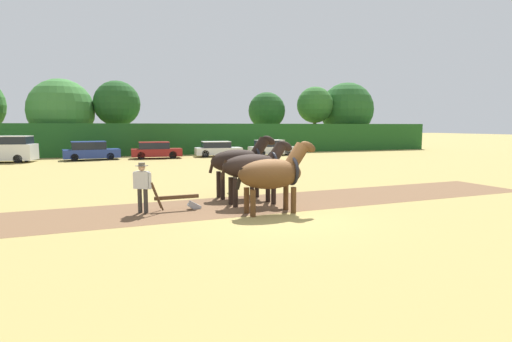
{
  "coord_description": "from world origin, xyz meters",
  "views": [
    {
      "loc": [
        -4.91,
        -11.68,
        2.85
      ],
      "look_at": [
        0.27,
        2.88,
        1.1
      ],
      "focal_mm": 28.0,
      "sensor_mm": 36.0,
      "label": 1
    }
  ],
  "objects": [
    {
      "name": "ground_plane",
      "position": [
        0.0,
        0.0,
        0.0
      ],
      "size": [
        240.0,
        240.0,
        0.0
      ],
      "primitive_type": "plane",
      "color": "#998447"
    },
    {
      "name": "plowed_furrow_strip",
      "position": [
        -5.44,
        1.65,
        0.0
      ],
      "size": [
        34.86,
        5.01,
        0.01
      ],
      "primitive_type": "cube",
      "rotation": [
        0.0,
        0.0,
        0.04
      ],
      "color": "brown",
      "rests_on": "ground"
    },
    {
      "name": "hedgerow",
      "position": [
        0.0,
        28.82,
        1.54
      ],
      "size": [
        62.04,
        1.65,
        3.09
      ],
      "primitive_type": "cube",
      "color": "#1E511E",
      "rests_on": "ground"
    },
    {
      "name": "tree_left",
      "position": [
        -9.71,
        32.12,
        4.32
      ],
      "size": [
        6.26,
        6.26,
        7.46
      ],
      "color": "#4C3823",
      "rests_on": "ground"
    },
    {
      "name": "tree_center_left",
      "position": [
        -4.49,
        31.63,
        5.08
      ],
      "size": [
        4.61,
        4.61,
        7.41
      ],
      "color": "brown",
      "rests_on": "ground"
    },
    {
      "name": "tree_center",
      "position": [
        12.45,
        33.26,
        4.63
      ],
      "size": [
        4.4,
        4.4,
        6.85
      ],
      "color": "brown",
      "rests_on": "ground"
    },
    {
      "name": "tree_center_right",
      "position": [
        18.52,
        32.59,
        5.39
      ],
      "size": [
        4.43,
        4.43,
        7.64
      ],
      "color": "brown",
      "rests_on": "ground"
    },
    {
      "name": "tree_right",
      "position": [
        23.32,
        33.03,
        4.94
      ],
      "size": [
        6.79,
        6.79,
        8.34
      ],
      "color": "brown",
      "rests_on": "ground"
    },
    {
      "name": "draft_horse_lead_left",
      "position": [
        -0.05,
        0.29,
        1.32
      ],
      "size": [
        2.92,
        1.12,
        2.42
      ],
      "rotation": [
        0.0,
        0.0,
        0.04
      ],
      "color": "#513319",
      "rests_on": "ground"
    },
    {
      "name": "draft_horse_lead_right",
      "position": [
        -0.12,
        1.88,
        1.39
      ],
      "size": [
        2.89,
        1.02,
        2.38
      ],
      "rotation": [
        0.0,
        0.0,
        0.04
      ],
      "color": "black",
      "rests_on": "ground"
    },
    {
      "name": "draft_horse_trail_left",
      "position": [
        -0.18,
        3.47,
        1.46
      ],
      "size": [
        2.9,
        1.06,
        2.53
      ],
      "rotation": [
        0.0,
        0.0,
        0.04
      ],
      "color": "black",
      "rests_on": "ground"
    },
    {
      "name": "plow",
      "position": [
        -2.85,
        1.76,
        0.32
      ],
      "size": [
        1.72,
        0.48,
        1.13
      ],
      "rotation": [
        0.0,
        0.0,
        0.04
      ],
      "color": "#4C331E",
      "rests_on": "ground"
    },
    {
      "name": "farmer_at_plow",
      "position": [
        -4.09,
        1.7,
        0.97
      ],
      "size": [
        0.56,
        0.42,
        1.66
      ],
      "rotation": [
        0.0,
        0.0,
        1.0
      ],
      "color": "#38332D",
      "rests_on": "ground"
    },
    {
      "name": "farmer_beside_team",
      "position": [
        0.16,
        5.39,
        0.92
      ],
      "size": [
        0.42,
        0.56,
        1.6
      ],
      "rotation": [
        0.0,
        0.0,
        -0.58
      ],
      "color": "#38332D",
      "rests_on": "ground"
    },
    {
      "name": "parked_van",
      "position": [
        -13.27,
        24.41,
        1.06
      ],
      "size": [
        5.08,
        2.71,
        2.08
      ],
      "rotation": [
        0.0,
        0.0,
        -0.17
      ],
      "color": "silver",
      "rests_on": "ground"
    },
    {
      "name": "parked_car_left",
      "position": [
        -6.8,
        24.57,
        0.75
      ],
      "size": [
        4.63,
        2.34,
        1.57
      ],
      "rotation": [
        0.0,
        0.0,
        0.13
      ],
      "color": "navy",
      "rests_on": "ground"
    },
    {
      "name": "parked_car_center_left",
      "position": [
        -1.47,
        24.37,
        0.71
      ],
      "size": [
        4.37,
        1.93,
        1.46
      ],
      "rotation": [
        0.0,
        0.0,
        -0.04
      ],
      "color": "maroon",
      "rests_on": "ground"
    },
    {
      "name": "parked_car_center",
      "position": [
        4.22,
        24.71,
        0.69
      ],
      "size": [
        4.41,
        2.09,
        1.42
      ],
      "rotation": [
        0.0,
        0.0,
        -0.07
      ],
      "color": "silver",
      "rests_on": "ground"
    },
    {
      "name": "parked_car_center_right",
      "position": [
        9.46,
        24.41,
        0.72
      ],
      "size": [
        4.31,
        1.93,
        1.51
      ],
      "rotation": [
        0.0,
        0.0,
        0.03
      ],
      "color": "silver",
      "rests_on": "ground"
    }
  ]
}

